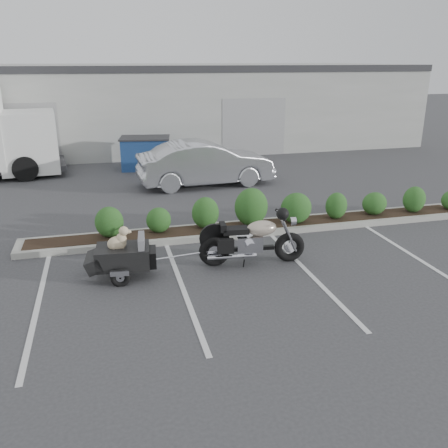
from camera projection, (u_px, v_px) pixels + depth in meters
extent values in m
plane|color=#38383A|center=(246.00, 268.00, 10.25)|extent=(90.00, 90.00, 0.00)
cube|color=#9E9E93|center=(258.00, 227.00, 12.47)|extent=(12.00, 1.00, 0.15)
cube|color=#9EA099|center=(154.00, 104.00, 25.13)|extent=(26.00, 10.00, 4.00)
torus|color=black|center=(214.00, 251.00, 10.26)|extent=(0.70, 0.24, 0.68)
torus|color=black|center=(289.00, 247.00, 10.49)|extent=(0.70, 0.24, 0.68)
cylinder|color=silver|center=(214.00, 251.00, 10.26)|extent=(0.30, 0.15, 0.28)
cylinder|color=silver|center=(289.00, 247.00, 10.49)|extent=(0.25, 0.13, 0.24)
cylinder|color=silver|center=(288.00, 233.00, 10.26)|extent=(0.44, 0.10, 0.90)
cylinder|color=silver|center=(286.00, 230.00, 10.45)|extent=(0.44, 0.10, 0.90)
cylinder|color=silver|center=(280.00, 215.00, 10.21)|extent=(0.11, 0.71, 0.03)
cylinder|color=silver|center=(293.00, 221.00, 10.30)|extent=(0.14, 0.19, 0.18)
sphere|color=black|center=(283.00, 214.00, 9.88)|extent=(0.29, 0.29, 0.26)
cube|color=silver|center=(249.00, 243.00, 10.31)|extent=(0.59, 0.40, 0.35)
cube|color=black|center=(253.00, 248.00, 10.37)|extent=(0.92, 0.19, 0.08)
ellipsoid|color=#B9A995|center=(262.00, 228.00, 10.24)|extent=(0.71, 0.45, 0.34)
cube|color=black|center=(235.00, 230.00, 10.17)|extent=(0.59, 0.36, 0.12)
cube|color=black|center=(223.00, 227.00, 10.10)|extent=(0.15, 0.32, 0.16)
cylinder|color=silver|center=(232.00, 257.00, 10.16)|extent=(1.07, 0.20, 0.09)
cylinder|color=silver|center=(229.00, 250.00, 10.50)|extent=(1.07, 0.20, 0.09)
cube|color=black|center=(226.00, 246.00, 9.94)|extent=(0.36, 0.18, 0.30)
cube|color=black|center=(123.00, 256.00, 9.68)|extent=(1.14, 0.84, 0.43)
cube|color=slate|center=(141.00, 243.00, 9.65)|extent=(0.19, 0.64, 0.30)
cube|color=slate|center=(125.00, 251.00, 9.65)|extent=(0.77, 0.70, 0.04)
cube|color=black|center=(95.00, 261.00, 9.63)|extent=(0.46, 0.77, 0.37)
cube|color=black|center=(151.00, 257.00, 9.78)|extent=(0.25, 0.53, 0.35)
torus|color=black|center=(120.00, 278.00, 9.37)|extent=(0.41, 0.15, 0.40)
torus|color=black|center=(123.00, 261.00, 10.16)|extent=(0.41, 0.15, 0.40)
cube|color=silver|center=(120.00, 273.00, 9.28)|extent=(0.37, 0.12, 0.10)
cube|color=silver|center=(122.00, 254.00, 10.17)|extent=(0.37, 0.12, 0.10)
cylinder|color=black|center=(121.00, 269.00, 9.77)|extent=(0.13, 0.91, 0.04)
cylinder|color=silver|center=(163.00, 259.00, 9.84)|extent=(0.61, 0.10, 0.04)
ellipsoid|color=#CBB589|center=(117.00, 244.00, 9.56)|extent=(0.41, 0.30, 0.30)
ellipsoid|color=#CBB589|center=(121.00, 240.00, 9.55)|extent=(0.24, 0.23, 0.28)
sphere|color=#CBB589|center=(124.00, 231.00, 9.50)|extent=(0.21, 0.21, 0.19)
ellipsoid|color=#CBB589|center=(128.00, 232.00, 9.52)|extent=(0.15, 0.10, 0.07)
sphere|color=black|center=(131.00, 232.00, 9.53)|extent=(0.04, 0.04, 0.04)
ellipsoid|color=#CBB589|center=(121.00, 231.00, 9.43)|extent=(0.05, 0.05, 0.11)
ellipsoid|color=#CBB589|center=(122.00, 229.00, 9.54)|extent=(0.05, 0.05, 0.11)
cylinder|color=#CBB589|center=(123.00, 250.00, 9.56)|extent=(0.05, 0.05, 0.12)
cylinder|color=#CBB589|center=(124.00, 247.00, 9.67)|extent=(0.05, 0.05, 0.12)
imported|color=silver|center=(206.00, 163.00, 16.71)|extent=(4.84, 1.94, 1.57)
cube|color=navy|center=(146.00, 154.00, 19.26)|extent=(2.04, 1.53, 1.24)
cube|color=#2D2D30|center=(145.00, 138.00, 19.05)|extent=(2.16, 1.65, 0.06)
cube|color=white|center=(29.00, 141.00, 18.17)|extent=(2.27, 2.54, 2.25)
cube|color=black|center=(30.00, 149.00, 18.27)|extent=(0.27, 1.94, 1.02)
cylinder|color=black|center=(25.00, 169.00, 17.37)|extent=(0.94, 0.38, 0.92)
cylinder|color=black|center=(27.00, 157.00, 19.37)|extent=(0.94, 0.38, 0.92)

